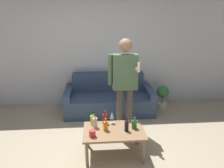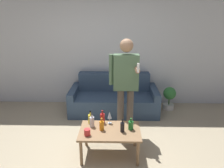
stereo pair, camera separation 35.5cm
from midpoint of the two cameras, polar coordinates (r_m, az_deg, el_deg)
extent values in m
plane|color=tan|center=(3.31, -1.18, -20.24)|extent=(16.00, 16.00, 0.00)
cube|color=silver|center=(4.95, -0.12, 9.83)|extent=(8.00, 0.06, 2.70)
cube|color=#334760|center=(4.64, 2.67, -5.62)|extent=(1.58, 0.65, 0.38)
cube|color=#334760|center=(4.99, 2.60, -1.43)|extent=(1.58, 0.25, 0.79)
cube|color=#334760|center=(4.79, -7.70, -4.09)|extent=(0.14, 0.91, 0.53)
cube|color=#334760|center=(4.83, 12.91, -4.21)|extent=(0.14, 0.91, 0.53)
cube|color=#8E6B47|center=(3.27, 2.64, -12.22)|extent=(0.89, 0.59, 0.03)
cylinder|color=#8E6B47|center=(3.19, -4.78, -17.58)|extent=(0.04, 0.04, 0.39)
cylinder|color=#8E6B47|center=(3.21, 10.09, -17.58)|extent=(0.04, 0.04, 0.39)
cylinder|color=#8E6B47|center=(3.60, -3.96, -13.07)|extent=(0.04, 0.04, 0.39)
cylinder|color=#8E6B47|center=(3.62, 8.95, -13.10)|extent=(0.04, 0.04, 0.39)
cylinder|color=yellow|center=(3.41, -2.65, -9.20)|extent=(0.07, 0.07, 0.14)
cylinder|color=yellow|center=(3.36, -2.68, -7.68)|extent=(0.03, 0.03, 0.06)
cylinder|color=black|center=(3.36, -2.68, -7.34)|extent=(0.03, 0.03, 0.01)
cylinder|color=#23752D|center=(3.28, 8.10, -10.73)|extent=(0.08, 0.08, 0.13)
cylinder|color=#23752D|center=(3.24, 8.17, -9.35)|extent=(0.03, 0.03, 0.05)
cylinder|color=black|center=(3.23, 8.18, -9.05)|extent=(0.03, 0.03, 0.01)
cylinder|color=silver|center=(3.32, -2.17, -9.92)|extent=(0.07, 0.07, 0.15)
cylinder|color=silver|center=(3.27, -2.19, -8.31)|extent=(0.03, 0.03, 0.06)
cylinder|color=black|center=(3.26, -2.19, -7.94)|extent=(0.03, 0.03, 0.01)
cylinder|color=orange|center=(3.23, 0.49, -10.91)|extent=(0.07, 0.07, 0.13)
cylinder|color=orange|center=(3.19, 0.50, -9.44)|extent=(0.03, 0.03, 0.05)
cylinder|color=black|center=(3.18, 0.50, -9.11)|extent=(0.03, 0.03, 0.01)
cylinder|color=#B21E1E|center=(3.42, 0.50, -9.06)|extent=(0.07, 0.07, 0.15)
cylinder|color=#B21E1E|center=(3.37, 0.51, -7.47)|extent=(0.03, 0.03, 0.06)
cylinder|color=black|center=(3.36, 0.51, -7.10)|extent=(0.03, 0.03, 0.01)
cylinder|color=black|center=(3.20, 5.97, -11.25)|extent=(0.06, 0.06, 0.14)
cylinder|color=black|center=(3.15, 6.03, -9.70)|extent=(0.02, 0.02, 0.05)
cylinder|color=black|center=(3.14, 6.04, -9.35)|extent=(0.03, 0.03, 0.01)
cylinder|color=silver|center=(3.44, 2.38, -10.21)|extent=(0.06, 0.06, 0.01)
cylinder|color=silver|center=(3.42, 2.39, -9.58)|extent=(0.01, 0.01, 0.08)
cone|color=silver|center=(3.38, 2.41, -8.15)|extent=(0.07, 0.07, 0.11)
cylinder|color=red|center=(3.11, -3.18, -12.54)|extent=(0.09, 0.09, 0.09)
cylinder|color=brown|center=(3.90, 4.86, -7.05)|extent=(0.12, 0.12, 0.81)
cylinder|color=brown|center=(3.91, 7.34, -7.05)|extent=(0.12, 0.12, 0.81)
cube|color=#4C6B4C|center=(3.67, 6.46, 3.01)|extent=(0.42, 0.18, 0.60)
sphere|color=#9E7556|center=(3.58, 6.71, 9.94)|extent=(0.22, 0.22, 0.22)
cylinder|color=#4C6B4C|center=(3.64, 2.59, 3.74)|extent=(0.08, 0.08, 0.51)
cylinder|color=#9E7556|center=(3.53, 9.42, 3.83)|extent=(0.08, 0.27, 0.08)
cube|color=white|center=(3.36, 9.85, 4.13)|extent=(0.03, 0.03, 0.14)
cylinder|color=silver|center=(5.13, 16.50, -5.71)|extent=(0.24, 0.24, 0.11)
cylinder|color=#476B38|center=(5.07, 16.63, -4.28)|extent=(0.03, 0.03, 0.17)
sphere|color=#337A38|center=(5.01, 16.81, -2.37)|extent=(0.28, 0.28, 0.28)
camera|label=1|loc=(0.18, -87.14, 0.92)|focal=35.00mm
camera|label=2|loc=(0.18, 92.86, -0.92)|focal=35.00mm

